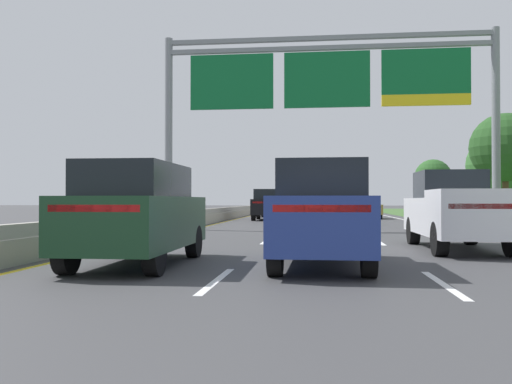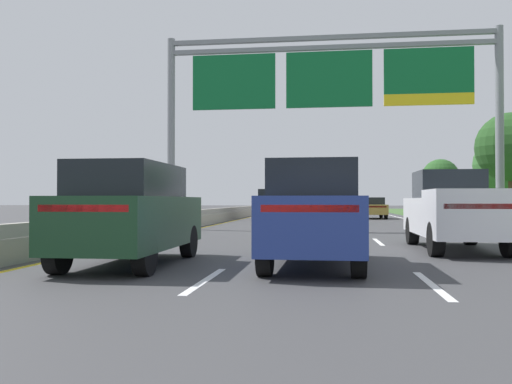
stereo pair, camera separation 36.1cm
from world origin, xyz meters
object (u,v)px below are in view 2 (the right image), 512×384
object	(u,v)px
car_darkgreen_left_lane_suv	(131,213)
car_blue_centre_lane_suv	(314,213)
car_silver_left_lane_sedan	(279,207)
car_black_left_lane_suv	(273,204)
overhead_sign_gantry	(329,89)
pickup_truck_white	(454,211)
roadside_tree_mid	(511,147)
roadside_tree_distant	(440,178)
roadside_tree_far	(505,165)
car_gold_right_lane_sedan	(372,208)

from	to	relation	value
car_darkgreen_left_lane_suv	car_blue_centre_lane_suv	xyz separation A→B (m)	(3.81, 0.24, 0.00)
car_silver_left_lane_sedan	car_black_left_lane_suv	distance (m)	7.10
overhead_sign_gantry	pickup_truck_white	xyz separation A→B (m)	(3.34, -9.17, -5.31)
roadside_tree_mid	car_darkgreen_left_lane_suv	bearing A→B (deg)	-123.38
car_silver_left_lane_sedan	roadside_tree_distant	xyz separation A→B (m)	(15.04, 11.23, 2.80)
car_black_left_lane_suv	roadside_tree_far	xyz separation A→B (m)	(17.41, 6.69, 3.00)
car_silver_left_lane_sedan	roadside_tree_distant	world-z (taller)	roadside_tree_distant
pickup_truck_white	roadside_tree_far	distance (m)	30.40
pickup_truck_white	roadside_tree_far	xyz separation A→B (m)	(10.26, 28.46, 3.03)
pickup_truck_white	car_darkgreen_left_lane_suv	distance (m)	8.73
roadside_tree_far	roadside_tree_distant	world-z (taller)	roadside_tree_far
car_darkgreen_left_lane_suv	car_gold_right_lane_sedan	world-z (taller)	car_darkgreen_left_lane_suv
overhead_sign_gantry	car_darkgreen_left_lane_suv	xyz separation A→B (m)	(-4.18, -13.60, -5.28)
pickup_truck_white	car_darkgreen_left_lane_suv	world-z (taller)	pickup_truck_white
pickup_truck_white	roadside_tree_mid	distance (m)	19.87
car_darkgreen_left_lane_suv	roadside_tree_mid	world-z (taller)	roadside_tree_mid
car_darkgreen_left_lane_suv	car_blue_centre_lane_suv	distance (m)	3.82
pickup_truck_white	car_blue_centre_lane_suv	distance (m)	5.60
roadside_tree_far	car_darkgreen_left_lane_suv	bearing A→B (deg)	-118.39
car_black_left_lane_suv	roadside_tree_mid	bearing A→B (deg)	-104.26
car_darkgreen_left_lane_suv	car_gold_right_lane_sedan	xyz separation A→B (m)	(7.44, 29.98, -0.28)
roadside_tree_mid	car_silver_left_lane_sedan	bearing A→B (deg)	143.77
car_darkgreen_left_lane_suv	car_silver_left_lane_sedan	xyz separation A→B (m)	(0.24, 33.30, -0.28)
roadside_tree_mid	roadside_tree_far	xyz separation A→B (m)	(2.91, 10.32, -0.38)
car_gold_right_lane_sedan	roadside_tree_distant	bearing A→B (deg)	-29.14
car_darkgreen_left_lane_suv	car_black_left_lane_suv	xyz separation A→B (m)	(0.37, 26.20, 0.00)
car_gold_right_lane_sedan	car_black_left_lane_suv	size ratio (longest dim) A/B	0.94
car_darkgreen_left_lane_suv	roadside_tree_far	size ratio (longest dim) A/B	0.72
car_darkgreen_left_lane_suv	car_gold_right_lane_sedan	distance (m)	30.89
car_silver_left_lane_sedan	roadside_tree_distant	bearing A→B (deg)	-54.55
roadside_tree_mid	roadside_tree_far	bearing A→B (deg)	74.27
car_darkgreen_left_lane_suv	car_black_left_lane_suv	size ratio (longest dim) A/B	1.00
overhead_sign_gantry	car_silver_left_lane_sedan	world-z (taller)	overhead_sign_gantry
car_blue_centre_lane_suv	car_darkgreen_left_lane_suv	bearing A→B (deg)	94.39
pickup_truck_white	car_black_left_lane_suv	world-z (taller)	pickup_truck_white
car_silver_left_lane_sedan	roadside_tree_mid	world-z (taller)	roadside_tree_mid
car_blue_centre_lane_suv	roadside_tree_far	bearing A→B (deg)	-22.40
overhead_sign_gantry	roadside_tree_mid	bearing A→B (deg)	40.00
overhead_sign_gantry	car_darkgreen_left_lane_suv	bearing A→B (deg)	-107.08
overhead_sign_gantry	roadside_tree_far	world-z (taller)	overhead_sign_gantry
roadside_tree_far	car_gold_right_lane_sedan	bearing A→B (deg)	-164.29
pickup_truck_white	car_blue_centre_lane_suv	world-z (taller)	pickup_truck_white
car_gold_right_lane_sedan	roadside_tree_mid	distance (m)	11.12
car_darkgreen_left_lane_suv	car_gold_right_lane_sedan	bearing A→B (deg)	-14.31
roadside_tree_mid	overhead_sign_gantry	bearing A→B (deg)	-140.00
roadside_tree_distant	car_darkgreen_left_lane_suv	bearing A→B (deg)	-108.94
overhead_sign_gantry	roadside_tree_mid	xyz separation A→B (m)	(10.69, 8.97, -1.90)
car_blue_centre_lane_suv	car_black_left_lane_suv	world-z (taller)	same
car_silver_left_lane_sedan	car_darkgreen_left_lane_suv	bearing A→B (deg)	178.31
car_gold_right_lane_sedan	car_black_left_lane_suv	bearing A→B (deg)	117.32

